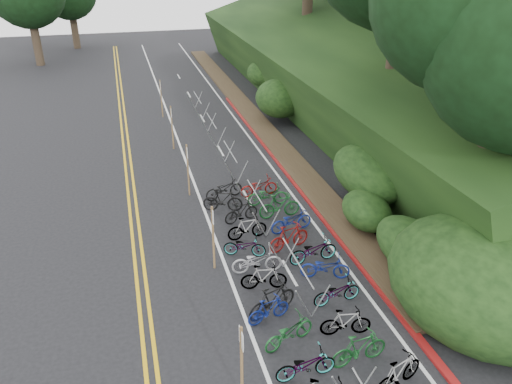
# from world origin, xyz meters

# --- Properties ---
(ground) EXTENTS (120.00, 120.00, 0.00)m
(ground) POSITION_xyz_m (0.00, 0.00, 0.00)
(ground) COLOR black
(ground) RESTS_ON ground
(road_markings) EXTENTS (7.47, 80.00, 0.01)m
(road_markings) POSITION_xyz_m (0.63, 10.10, 0.00)
(road_markings) COLOR gold
(road_markings) RESTS_ON ground
(red_curb) EXTENTS (0.25, 28.00, 0.10)m
(red_curb) POSITION_xyz_m (5.70, 12.00, 0.05)
(red_curb) COLOR maroon
(red_curb) RESTS_ON ground
(embankment) EXTENTS (14.30, 48.14, 9.11)m
(embankment) POSITION_xyz_m (12.96, 19.04, 2.57)
(embankment) COLOR black
(embankment) RESTS_ON ground
(bike_racks_rest) EXTENTS (1.14, 23.00, 1.17)m
(bike_racks_rest) POSITION_xyz_m (3.00, 13.00, 0.85)
(bike_racks_rest) COLOR #9B9DA0
(bike_racks_rest) RESTS_ON ground
(signpost_near) EXTENTS (0.08, 0.40, 2.35)m
(signpost_near) POSITION_xyz_m (0.18, -0.82, 1.35)
(signpost_near) COLOR brown
(signpost_near) RESTS_ON ground
(signposts_rest) EXTENTS (0.08, 18.40, 2.50)m
(signposts_rest) POSITION_xyz_m (0.60, 14.00, 1.43)
(signposts_rest) COLOR brown
(signposts_rest) RESTS_ON ground
(bike_front) EXTENTS (0.74, 1.50, 0.87)m
(bike_front) POSITION_xyz_m (1.67, 1.80, 0.43)
(bike_front) COLOR navy
(bike_front) RESTS_ON ground
(bike_valet) EXTENTS (3.46, 15.21, 1.09)m
(bike_valet) POSITION_xyz_m (3.00, 3.88, 0.48)
(bike_valet) COLOR slate
(bike_valet) RESTS_ON ground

